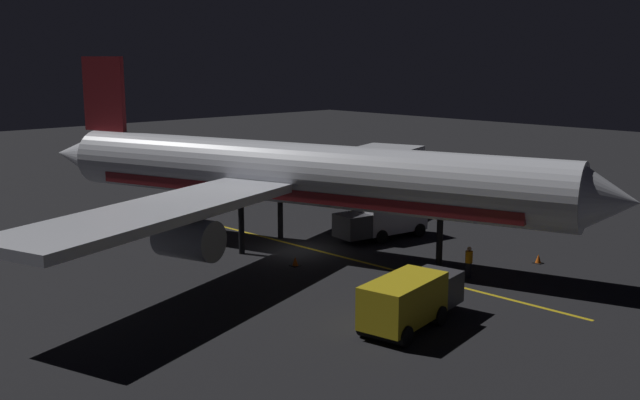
# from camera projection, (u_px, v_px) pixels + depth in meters

# --- Properties ---
(ground_plane) EXTENTS (180.00, 180.00, 0.20)m
(ground_plane) POSITION_uv_depth(u_px,v_px,m) (298.00, 252.00, 45.57)
(ground_plane) COLOR black
(apron_guide_stripe) EXTENTS (1.35, 29.10, 0.01)m
(apron_guide_stripe) POSITION_uv_depth(u_px,v_px,m) (355.00, 260.00, 43.37)
(apron_guide_stripe) COLOR gold
(apron_guide_stripe) RESTS_ON ground_plane
(airliner) EXTENTS (39.37, 39.18, 11.91)m
(airliner) POSITION_uv_depth(u_px,v_px,m) (289.00, 176.00, 44.96)
(airliner) COLOR silver
(airliner) RESTS_ON ground_plane
(baggage_truck) EXTENTS (6.49, 3.18, 2.34)m
(baggage_truck) POSITION_uv_depth(u_px,v_px,m) (410.00, 300.00, 32.45)
(baggage_truck) COLOR gold
(baggage_truck) RESTS_ON ground_plane
(catering_truck) EXTENTS (6.72, 3.08, 2.63)m
(catering_truck) POSITION_uv_depth(u_px,v_px,m) (384.00, 218.00, 48.45)
(catering_truck) COLOR silver
(catering_truck) RESTS_ON ground_plane
(ground_crew_worker) EXTENTS (0.40, 0.40, 1.74)m
(ground_crew_worker) POSITION_uv_depth(u_px,v_px,m) (469.00, 262.00, 39.77)
(ground_crew_worker) COLOR black
(ground_crew_worker) RESTS_ON ground_plane
(traffic_cone_near_left) EXTENTS (0.50, 0.50, 0.55)m
(traffic_cone_near_left) POSITION_uv_depth(u_px,v_px,m) (538.00, 259.00, 42.72)
(traffic_cone_near_left) COLOR #EA590F
(traffic_cone_near_left) RESTS_ON ground_plane
(traffic_cone_near_right) EXTENTS (0.50, 0.50, 0.55)m
(traffic_cone_near_right) POSITION_uv_depth(u_px,v_px,m) (398.00, 292.00, 36.69)
(traffic_cone_near_right) COLOR #EA590F
(traffic_cone_near_right) RESTS_ON ground_plane
(traffic_cone_under_wing) EXTENTS (0.50, 0.50, 0.55)m
(traffic_cone_under_wing) POSITION_uv_depth(u_px,v_px,m) (295.00, 262.00, 42.15)
(traffic_cone_under_wing) COLOR #EA590F
(traffic_cone_under_wing) RESTS_ON ground_plane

